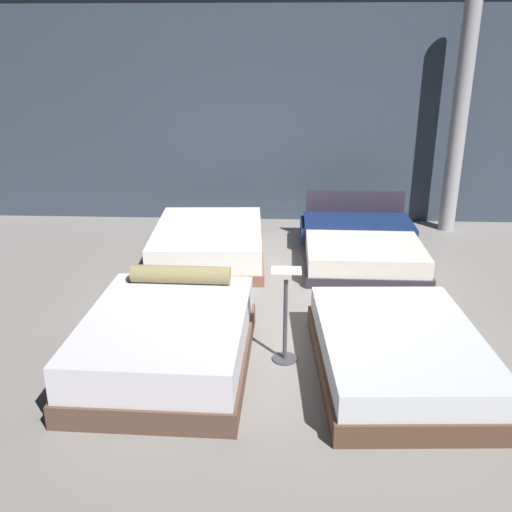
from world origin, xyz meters
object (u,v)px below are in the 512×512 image
Objects in this scene: bed_1 at (399,353)px; bed_3 at (361,246)px; bed_2 at (209,243)px; bed_0 at (167,341)px; price_sign at (285,327)px; support_pillar at (459,122)px.

bed_3 reaches higher than bed_1.
bed_2 is (-2.13, 2.95, 0.02)m from bed_1.
bed_3 is (0.04, 3.02, -0.01)m from bed_1.
bed_0 is 0.93× the size of bed_2.
bed_3 reaches higher than bed_2.
price_sign reaches higher than bed_1.
bed_0 is 0.58× the size of support_pillar.
bed_3 is (2.16, 0.06, -0.03)m from bed_2.
support_pillar is at bearing 19.17° from bed_2.
bed_0 is 3.70m from bed_3.
bed_1 is 1.07m from price_sign.
bed_1 is (2.15, -0.03, -0.06)m from bed_0.
bed_0 is 2.15× the size of price_sign.
bed_3 is 2.68m from support_pillar.
bed_1 is at bearing -11.18° from price_sign.
price_sign is at bearing 10.48° from bed_0.
bed_1 is 5.04m from support_pillar.
support_pillar reaches higher than bed_3.
bed_2 is 4.36m from support_pillar.
price_sign is (-1.08, -2.81, 0.15)m from bed_3.
price_sign is at bearing -110.42° from bed_3.
bed_0 is at bearing 176.10° from bed_1.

